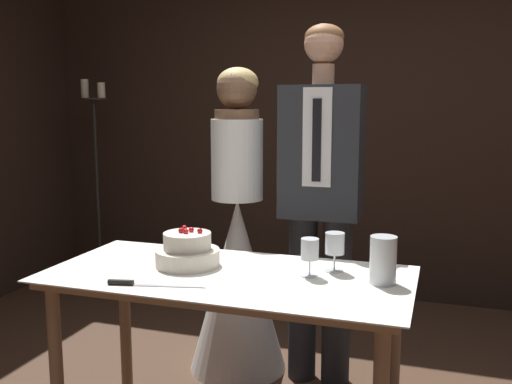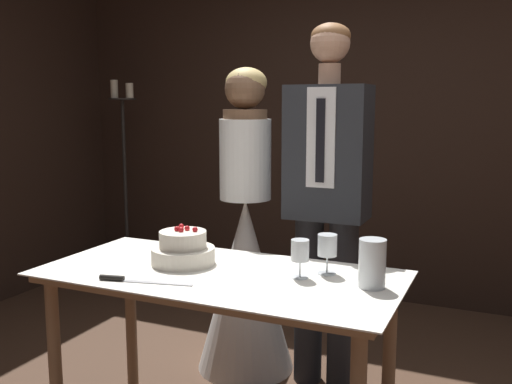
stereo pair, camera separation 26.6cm
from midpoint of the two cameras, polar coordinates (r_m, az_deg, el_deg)
The scene contains 10 objects.
wall_back at distance 4.40m, azimuth 8.76°, elevation 8.36°, with size 5.44×0.12×2.91m, color black.
cake_table at distance 2.41m, azimuth -6.06°, elevation -10.31°, with size 1.50×0.72×0.79m.
tiered_cake at distance 2.50m, azimuth -9.92°, elevation -5.91°, with size 0.28×0.28×0.17m.
cake_knife at distance 2.30m, azimuth -15.09°, elevation -8.87°, with size 0.38×0.11×0.02m.
wine_glass_near at distance 2.37m, azimuth 4.72°, elevation -5.39°, with size 0.08×0.08×0.17m.
wine_glass_middle at distance 2.30m, azimuth 2.12°, elevation -5.88°, with size 0.07×0.07×0.16m.
hurricane_candle at distance 2.25m, azimuth 9.30°, elevation -6.89°, with size 0.10×0.10×0.19m.
bride at distance 3.18m, azimuth -4.26°, elevation -6.93°, with size 0.54×0.54×1.67m.
groom at distance 2.94m, azimuth 3.99°, elevation 0.09°, with size 0.41×0.25×1.88m.
candle_stand at distance 4.80m, azimuth -17.15°, elevation -0.04°, with size 0.28×0.28×1.67m.
Camera 1 is at (0.62, -2.18, 1.48)m, focal length 40.00 mm.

